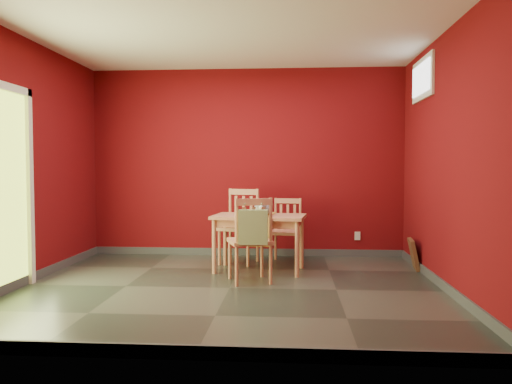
# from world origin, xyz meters

# --- Properties ---
(ground) EXTENTS (4.50, 4.50, 0.00)m
(ground) POSITION_xyz_m (0.00, 0.00, 0.00)
(ground) COLOR #2D342D
(ground) RESTS_ON ground
(room_shell) EXTENTS (4.50, 4.50, 4.50)m
(room_shell) POSITION_xyz_m (0.00, 0.00, 0.05)
(room_shell) COLOR #620A0E
(room_shell) RESTS_ON ground
(doorway) EXTENTS (0.06, 1.01, 2.13)m
(doorway) POSITION_xyz_m (-2.23, -0.40, 1.12)
(doorway) COLOR #B7D838
(doorway) RESTS_ON ground
(window) EXTENTS (0.05, 0.90, 0.50)m
(window) POSITION_xyz_m (2.23, 1.00, 2.35)
(window) COLOR white
(window) RESTS_ON room_shell
(outlet_plate) EXTENTS (0.08, 0.02, 0.12)m
(outlet_plate) POSITION_xyz_m (1.60, 1.99, 0.30)
(outlet_plate) COLOR silver
(outlet_plate) RESTS_ON room_shell
(dining_table) EXTENTS (1.18, 0.78, 0.69)m
(dining_table) POSITION_xyz_m (0.26, 0.90, 0.61)
(dining_table) COLOR tan
(dining_table) RESTS_ON ground
(table_runner) EXTENTS (0.41, 0.72, 0.35)m
(table_runner) POSITION_xyz_m (0.26, 0.78, 0.64)
(table_runner) COLOR #BD8B30
(table_runner) RESTS_ON dining_table
(chair_far_left) EXTENTS (0.56, 0.56, 0.99)m
(chair_far_left) POSITION_xyz_m (-0.04, 1.43, 0.51)
(chair_far_left) COLOR tan
(chair_far_left) RESTS_ON ground
(chair_far_right) EXTENTS (0.46, 0.46, 0.86)m
(chair_far_right) POSITION_xyz_m (0.58, 1.51, 0.44)
(chair_far_right) COLOR tan
(chair_far_right) RESTS_ON ground
(chair_near) EXTENTS (0.56, 0.56, 0.95)m
(chair_near) POSITION_xyz_m (0.20, 0.27, 0.49)
(chair_near) COLOR tan
(chair_near) RESTS_ON ground
(tote_bag) EXTENTS (0.31, 0.19, 0.44)m
(tote_bag) POSITION_xyz_m (0.25, 0.05, 0.65)
(tote_bag) COLOR #889B63
(tote_bag) RESTS_ON chair_near
(cat) EXTENTS (0.35, 0.50, 0.23)m
(cat) POSITION_xyz_m (0.30, 0.88, 0.81)
(cat) COLOR slate
(cat) RESTS_ON table_runner
(picture_frame) EXTENTS (0.17, 0.39, 0.38)m
(picture_frame) POSITION_xyz_m (2.19, 1.14, 0.19)
(picture_frame) COLOR brown
(picture_frame) RESTS_ON ground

